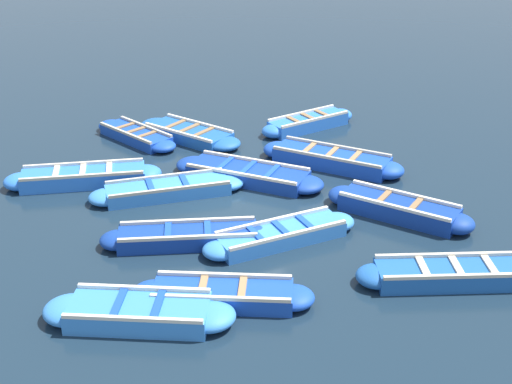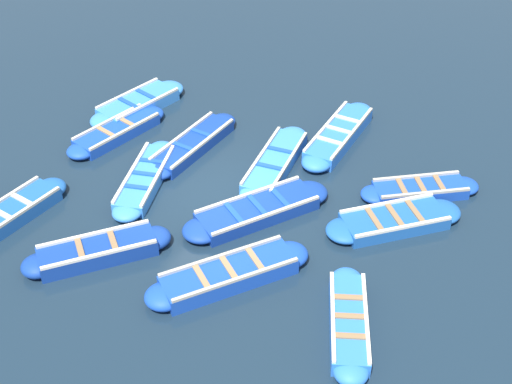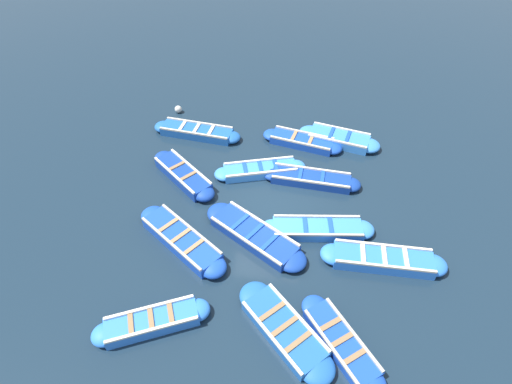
{
  "view_description": "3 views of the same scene",
  "coord_description": "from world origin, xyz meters",
  "px_view_note": "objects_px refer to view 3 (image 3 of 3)",
  "views": [
    {
      "loc": [
        2.38,
        14.96,
        7.59
      ],
      "look_at": [
        -0.27,
        0.41,
        0.5
      ],
      "focal_mm": 50.0,
      "sensor_mm": 36.0,
      "label": 1
    },
    {
      "loc": [
        -12.65,
        -7.63,
        11.37
      ],
      "look_at": [
        0.29,
        -0.96,
        0.17
      ],
      "focal_mm": 50.0,
      "sensor_mm": 36.0,
      "label": 2
    },
    {
      "loc": [
        0.65,
        -9.66,
        10.43
      ],
      "look_at": [
        -0.56,
        0.63,
        0.22
      ],
      "focal_mm": 28.0,
      "sensor_mm": 36.0,
      "label": 3
    }
  ],
  "objects_px": {
    "boat_stern_in": "(317,229)",
    "boat_far_corner": "(181,240)",
    "boat_outer_right": "(197,132)",
    "boat_alongside": "(341,342)",
    "boat_near_quay": "(260,170)",
    "boat_end_of_row": "(254,235)",
    "boat_centre": "(383,260)",
    "boat_drifting": "(302,141)",
    "buoy_orange_near": "(178,109)",
    "boat_bow_out": "(183,175)",
    "boat_outer_left": "(311,179)",
    "boat_inner_gap": "(152,322)",
    "boat_tucked": "(339,139)",
    "boat_mid_row": "(284,329)"
  },
  "relations": [
    {
      "from": "boat_stern_in",
      "to": "boat_outer_left",
      "type": "height_order",
      "value": "boat_outer_left"
    },
    {
      "from": "boat_outer_left",
      "to": "boat_alongside",
      "type": "bearing_deg",
      "value": -81.74
    },
    {
      "from": "boat_outer_right",
      "to": "boat_stern_in",
      "type": "xyz_separation_m",
      "value": [
        5.23,
        -4.89,
        -0.02
      ]
    },
    {
      "from": "boat_far_corner",
      "to": "buoy_orange_near",
      "type": "bearing_deg",
      "value": 105.41
    },
    {
      "from": "boat_end_of_row",
      "to": "boat_centre",
      "type": "distance_m",
      "value": 4.14
    },
    {
      "from": "boat_inner_gap",
      "to": "boat_outer_left",
      "type": "xyz_separation_m",
      "value": [
        4.23,
        6.36,
        -0.02
      ]
    },
    {
      "from": "boat_tucked",
      "to": "boat_outer_left",
      "type": "height_order",
      "value": "boat_tucked"
    },
    {
      "from": "boat_drifting",
      "to": "buoy_orange_near",
      "type": "xyz_separation_m",
      "value": [
        -5.8,
        1.78,
        -0.0
      ]
    },
    {
      "from": "boat_inner_gap",
      "to": "boat_near_quay",
      "type": "bearing_deg",
      "value": 71.14
    },
    {
      "from": "boat_bow_out",
      "to": "boat_centre",
      "type": "height_order",
      "value": "boat_bow_out"
    },
    {
      "from": "boat_bow_out",
      "to": "boat_centre",
      "type": "xyz_separation_m",
      "value": [
        7.17,
        -3.11,
        -0.01
      ]
    },
    {
      "from": "boat_alongside",
      "to": "boat_drifting",
      "type": "xyz_separation_m",
      "value": [
        -1.34,
        8.64,
        0.01
      ]
    },
    {
      "from": "boat_alongside",
      "to": "boat_near_quay",
      "type": "bearing_deg",
      "value": 113.58
    },
    {
      "from": "boat_bow_out",
      "to": "boat_outer_left",
      "type": "relative_size",
      "value": 0.82
    },
    {
      "from": "boat_outer_right",
      "to": "boat_far_corner",
      "type": "height_order",
      "value": "boat_far_corner"
    },
    {
      "from": "boat_inner_gap",
      "to": "boat_stern_in",
      "type": "distance_m",
      "value": 5.95
    },
    {
      "from": "boat_far_corner",
      "to": "boat_near_quay",
      "type": "height_order",
      "value": "boat_far_corner"
    },
    {
      "from": "boat_stern_in",
      "to": "boat_bow_out",
      "type": "bearing_deg",
      "value": 157.96
    },
    {
      "from": "boat_alongside",
      "to": "boat_outer_left",
      "type": "bearing_deg",
      "value": 98.26
    },
    {
      "from": "boat_inner_gap",
      "to": "boat_end_of_row",
      "type": "height_order",
      "value": "boat_inner_gap"
    },
    {
      "from": "boat_outer_left",
      "to": "boat_centre",
      "type": "height_order",
      "value": "boat_centre"
    },
    {
      "from": "boat_end_of_row",
      "to": "boat_tucked",
      "type": "bearing_deg",
      "value": 62.43
    },
    {
      "from": "boat_mid_row",
      "to": "boat_alongside",
      "type": "relative_size",
      "value": 1.07
    },
    {
      "from": "boat_outer_right",
      "to": "boat_stern_in",
      "type": "relative_size",
      "value": 1.02
    },
    {
      "from": "buoy_orange_near",
      "to": "boat_alongside",
      "type": "bearing_deg",
      "value": -55.55
    },
    {
      "from": "boat_alongside",
      "to": "boat_tucked",
      "type": "distance_m",
      "value": 8.97
    },
    {
      "from": "boat_far_corner",
      "to": "boat_inner_gap",
      "type": "bearing_deg",
      "value": -91.79
    },
    {
      "from": "boat_stern_in",
      "to": "boat_near_quay",
      "type": "height_order",
      "value": "boat_near_quay"
    },
    {
      "from": "boat_inner_gap",
      "to": "buoy_orange_near",
      "type": "bearing_deg",
      "value": 100.79
    },
    {
      "from": "boat_outer_right",
      "to": "boat_centre",
      "type": "relative_size",
      "value": 1.01
    },
    {
      "from": "boat_alongside",
      "to": "boat_bow_out",
      "type": "bearing_deg",
      "value": 134.22
    },
    {
      "from": "boat_end_of_row",
      "to": "boat_drifting",
      "type": "distance_m",
      "value": 5.47
    },
    {
      "from": "boat_stern_in",
      "to": "boat_far_corner",
      "type": "height_order",
      "value": "boat_far_corner"
    },
    {
      "from": "boat_mid_row",
      "to": "boat_centre",
      "type": "bearing_deg",
      "value": 42.26
    },
    {
      "from": "boat_tucked",
      "to": "boat_end_of_row",
      "type": "distance_m",
      "value": 6.33
    },
    {
      "from": "boat_stern_in",
      "to": "boat_outer_left",
      "type": "distance_m",
      "value": 2.47
    },
    {
      "from": "boat_outer_right",
      "to": "boat_near_quay",
      "type": "xyz_separation_m",
      "value": [
        3.0,
        -2.16,
        -0.01
      ]
    },
    {
      "from": "boat_tucked",
      "to": "boat_alongside",
      "type": "bearing_deg",
      "value": -91.31
    },
    {
      "from": "boat_alongside",
      "to": "boat_far_corner",
      "type": "height_order",
      "value": "boat_far_corner"
    },
    {
      "from": "boat_centre",
      "to": "boat_stern_in",
      "type": "bearing_deg",
      "value": 153.07
    },
    {
      "from": "boat_end_of_row",
      "to": "boat_drifting",
      "type": "bearing_deg",
      "value": 75.34
    },
    {
      "from": "buoy_orange_near",
      "to": "boat_end_of_row",
      "type": "bearing_deg",
      "value": -57.99
    },
    {
      "from": "boat_end_of_row",
      "to": "boat_near_quay",
      "type": "bearing_deg",
      "value": 92.76
    },
    {
      "from": "boat_stern_in",
      "to": "boat_outer_left",
      "type": "bearing_deg",
      "value": 96.06
    },
    {
      "from": "boat_end_of_row",
      "to": "buoy_orange_near",
      "type": "xyz_separation_m",
      "value": [
        -4.42,
        7.07,
        -0.01
      ]
    },
    {
      "from": "boat_centre",
      "to": "boat_far_corner",
      "type": "bearing_deg",
      "value": 179.74
    },
    {
      "from": "boat_bow_out",
      "to": "boat_centre",
      "type": "relative_size",
      "value": 0.8
    },
    {
      "from": "boat_outer_right",
      "to": "boat_bow_out",
      "type": "bearing_deg",
      "value": -87.94
    },
    {
      "from": "boat_tucked",
      "to": "boat_bow_out",
      "type": "relative_size",
      "value": 1.15
    },
    {
      "from": "boat_mid_row",
      "to": "boat_far_corner",
      "type": "height_order",
      "value": "boat_far_corner"
    }
  ]
}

